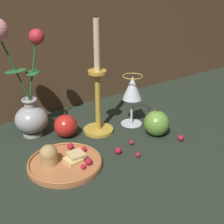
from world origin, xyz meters
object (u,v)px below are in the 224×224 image
(wine_glass, at_px, (132,90))
(apple_near_glass, at_px, (66,126))
(apple_beside_vase, at_px, (157,123))
(vase, at_px, (26,99))
(plate_with_pastries, at_px, (63,161))
(candlestick, at_px, (98,98))

(wine_glass, relative_size, apple_near_glass, 2.03)
(apple_beside_vase, height_order, apple_near_glass, apple_beside_vase)
(wine_glass, distance_m, apple_beside_vase, 0.14)
(vase, bearing_deg, plate_with_pastries, -88.50)
(vase, height_order, apple_beside_vase, vase)
(plate_with_pastries, relative_size, apple_beside_vase, 2.17)
(vase, relative_size, candlestick, 1.00)
(wine_glass, xyz_separation_m, apple_near_glass, (-0.23, 0.05, -0.09))
(candlestick, xyz_separation_m, apple_near_glass, (-0.10, 0.03, -0.08))
(apple_near_glass, bearing_deg, apple_beside_vase, -33.46)
(wine_glass, height_order, apple_beside_vase, wine_glass)
(candlestick, xyz_separation_m, apple_beside_vase, (0.14, -0.13, -0.08))
(wine_glass, distance_m, candlestick, 0.13)
(wine_glass, height_order, candlestick, candlestick)
(plate_with_pastries, height_order, candlestick, candlestick)
(apple_beside_vase, bearing_deg, wine_glass, 97.75)
(vase, bearing_deg, candlestick, -27.95)
(wine_glass, relative_size, apple_beside_vase, 1.85)
(vase, xyz_separation_m, candlestick, (0.19, -0.10, -0.01))
(plate_with_pastries, xyz_separation_m, apple_beside_vase, (0.33, -0.02, 0.03))
(plate_with_pastries, xyz_separation_m, wine_glass, (0.31, 0.09, 0.11))
(vase, bearing_deg, wine_glass, -20.95)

